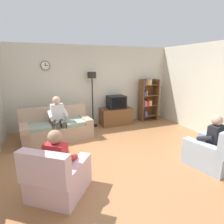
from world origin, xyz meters
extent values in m
plane|color=#9E6B42|center=(0.00, 0.00, 0.00)|extent=(12.00, 12.00, 0.00)
cube|color=beige|center=(0.00, 2.66, 1.35)|extent=(6.20, 0.12, 2.70)
cylinder|color=brown|center=(-1.52, 2.58, 2.05)|extent=(0.28, 0.03, 0.28)
cylinder|color=white|center=(-1.52, 2.56, 2.05)|extent=(0.24, 0.01, 0.24)
cube|color=black|center=(-1.52, 2.56, 2.08)|extent=(0.02, 0.01, 0.09)
cube|color=black|center=(-1.48, 2.56, 2.05)|extent=(0.11, 0.01, 0.01)
cube|color=beige|center=(2.86, 0.00, 1.35)|extent=(0.12, 5.80, 2.70)
cube|color=tan|center=(-1.38, 1.59, 0.21)|extent=(1.99, 1.06, 0.42)
cube|color=tan|center=(-1.43, 1.94, 0.66)|extent=(1.91, 0.42, 0.48)
cube|color=tan|center=(-0.55, 1.69, 0.28)|extent=(0.32, 0.86, 0.56)
cube|color=tan|center=(-2.22, 1.49, 0.28)|extent=(0.32, 0.86, 0.56)
cube|color=gray|center=(-0.88, 1.60, 0.47)|extent=(0.68, 0.75, 0.10)
cube|color=gray|center=(-1.87, 1.48, 0.47)|extent=(0.68, 0.75, 0.10)
cube|color=brown|center=(0.69, 2.25, 0.30)|extent=(1.10, 0.56, 0.60)
cube|color=black|center=(0.69, 2.51, 0.33)|extent=(1.10, 0.04, 0.03)
cube|color=black|center=(0.69, 2.23, 0.82)|extent=(0.60, 0.48, 0.44)
cube|color=black|center=(0.69, 1.98, 0.82)|extent=(0.50, 0.01, 0.36)
cube|color=brown|center=(1.71, 2.30, 0.78)|extent=(0.04, 0.36, 1.55)
cube|color=brown|center=(2.35, 2.30, 0.78)|extent=(0.04, 0.36, 1.55)
cube|color=brown|center=(2.03, 2.47, 0.78)|extent=(0.64, 0.02, 1.55)
cube|color=brown|center=(2.03, 2.30, 0.19)|extent=(0.60, 0.34, 0.02)
cube|color=black|center=(1.79, 2.28, 0.31)|extent=(0.04, 0.28, 0.20)
cube|color=#72338C|center=(1.84, 2.28, 0.31)|extent=(0.04, 0.28, 0.20)
cube|color=#2D59A5|center=(1.89, 2.28, 0.28)|extent=(0.06, 0.28, 0.14)
cube|color=brown|center=(2.03, 2.30, 0.58)|extent=(0.60, 0.34, 0.02)
cube|color=#72338C|center=(1.78, 2.28, 0.68)|extent=(0.04, 0.28, 0.18)
cube|color=silver|center=(1.83, 2.28, 0.69)|extent=(0.03, 0.28, 0.20)
cube|color=red|center=(1.88, 2.28, 0.67)|extent=(0.06, 0.28, 0.15)
cube|color=red|center=(1.94, 2.28, 0.69)|extent=(0.05, 0.28, 0.20)
cube|color=gold|center=(2.00, 2.28, 0.68)|extent=(0.05, 0.28, 0.17)
cube|color=silver|center=(2.06, 2.28, 0.69)|extent=(0.04, 0.28, 0.19)
cube|color=brown|center=(2.03, 2.30, 0.97)|extent=(0.60, 0.34, 0.02)
cube|color=#2D59A5|center=(1.78, 2.28, 1.05)|extent=(0.04, 0.28, 0.15)
cube|color=#72338C|center=(1.83, 2.28, 1.08)|extent=(0.03, 0.28, 0.20)
cube|color=gold|center=(1.87, 2.28, 1.07)|extent=(0.03, 0.28, 0.17)
cube|color=brown|center=(2.03, 2.30, 1.36)|extent=(0.60, 0.34, 0.02)
cube|color=#2D59A5|center=(1.79, 2.28, 1.45)|extent=(0.05, 0.28, 0.16)
cube|color=red|center=(1.84, 2.28, 1.46)|extent=(0.03, 0.28, 0.19)
cube|color=gold|center=(1.88, 2.28, 1.46)|extent=(0.04, 0.28, 0.18)
cube|color=gold|center=(1.94, 2.28, 1.45)|extent=(0.06, 0.28, 0.16)
cube|color=silver|center=(2.00, 2.28, 1.47)|extent=(0.05, 0.28, 0.20)
cube|color=black|center=(2.06, 2.28, 1.45)|extent=(0.04, 0.28, 0.17)
cylinder|color=black|center=(-0.13, 2.35, 0.01)|extent=(0.28, 0.28, 0.03)
cylinder|color=black|center=(-0.13, 2.35, 0.85)|extent=(0.04, 0.04, 1.70)
cylinder|color=black|center=(-0.13, 2.35, 1.75)|extent=(0.28, 0.28, 0.20)
cube|color=beige|center=(-1.55, -0.76, 0.20)|extent=(1.14, 1.15, 0.40)
cube|color=beige|center=(-1.77, -1.06, 0.65)|extent=(0.75, 0.62, 0.50)
cube|color=beige|center=(-1.78, -0.57, 0.28)|extent=(0.64, 0.76, 0.56)
cube|color=beige|center=(-1.30, -0.92, 0.28)|extent=(0.64, 0.76, 0.56)
cube|color=#9EADBC|center=(1.52, -1.01, 0.20)|extent=(0.98, 1.01, 0.40)
cube|color=#9EADBC|center=(1.23, -1.06, 0.28)|extent=(0.39, 0.82, 0.56)
cube|color=#9EADBC|center=(1.81, -0.91, 0.28)|extent=(0.39, 0.82, 0.56)
cube|color=silver|center=(-1.35, 1.64, 0.78)|extent=(0.36, 0.24, 0.48)
sphere|color=#D8AD8C|center=(-1.34, 1.63, 1.13)|extent=(0.22, 0.22, 0.22)
cylinder|color=#4C4742|center=(-1.23, 1.46, 0.54)|extent=(0.17, 0.39, 0.13)
cylinder|color=#4C4742|center=(-1.41, 1.44, 0.54)|extent=(0.17, 0.39, 0.13)
cylinder|color=#4C4742|center=(-1.21, 1.27, 0.26)|extent=(0.12, 0.12, 0.52)
cylinder|color=#4C4742|center=(-1.39, 1.25, 0.26)|extent=(0.12, 0.12, 0.52)
cylinder|color=silver|center=(-1.12, 1.56, 0.76)|extent=(0.13, 0.34, 0.20)
cylinder|color=silver|center=(-1.54, 1.51, 0.76)|extent=(0.13, 0.34, 0.20)
cube|color=red|center=(-1.58, -0.80, 0.66)|extent=(0.39, 0.36, 0.48)
sphere|color=#A37A5B|center=(-1.57, -0.79, 1.01)|extent=(0.22, 0.22, 0.22)
cylinder|color=black|center=(-1.54, -0.60, 0.42)|extent=(0.33, 0.38, 0.13)
cylinder|color=black|center=(-1.39, -0.70, 0.42)|extent=(0.33, 0.38, 0.13)
cylinder|color=black|center=(-1.42, -0.44, 0.20)|extent=(0.15, 0.15, 0.40)
cylinder|color=black|center=(-1.28, -0.55, 0.20)|extent=(0.15, 0.15, 0.40)
cylinder|color=red|center=(-1.69, -0.60, 0.64)|extent=(0.27, 0.32, 0.20)
cylinder|color=red|center=(-1.35, -0.85, 0.64)|extent=(0.27, 0.32, 0.20)
cube|color=black|center=(1.54, -1.05, 0.66)|extent=(0.38, 0.28, 0.48)
sphere|color=tan|center=(1.53, -1.04, 1.01)|extent=(0.22, 0.22, 0.22)
cylinder|color=black|center=(1.40, -0.89, 0.42)|extent=(0.22, 0.40, 0.13)
cylinder|color=black|center=(1.58, -0.85, 0.42)|extent=(0.22, 0.40, 0.13)
cylinder|color=black|center=(1.35, -0.71, 0.20)|extent=(0.13, 0.13, 0.40)
cylinder|color=black|center=(1.53, -0.66, 0.20)|extent=(0.13, 0.13, 0.40)
cylinder|color=black|center=(1.31, -1.01, 0.64)|extent=(0.17, 0.34, 0.20)
cylinder|color=black|center=(1.71, -0.91, 0.64)|extent=(0.17, 0.34, 0.20)
camera|label=1|loc=(-1.69, -3.59, 2.10)|focal=29.58mm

